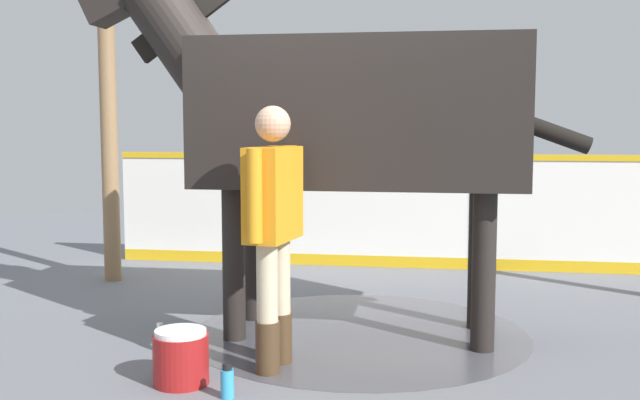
{
  "coord_description": "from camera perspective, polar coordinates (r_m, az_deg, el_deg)",
  "views": [
    {
      "loc": [
        -1.32,
        -5.27,
        1.52
      ],
      "look_at": [
        -0.2,
        -0.47,
        1.01
      ],
      "focal_mm": 42.09,
      "sensor_mm": 36.0,
      "label": 1
    }
  ],
  "objects": [
    {
      "name": "ground_plane",
      "position": [
        5.65,
        0.89,
        -9.85
      ],
      "size": [
        16.0,
        16.0,
        0.02
      ],
      "primitive_type": "cube",
      "color": "slate"
    },
    {
      "name": "wet_patch",
      "position": [
        5.53,
        3.0,
        -10.06
      ],
      "size": [
        2.44,
        2.44,
        0.0
      ],
      "primitive_type": "cylinder",
      "color": "#4C4C54",
      "rests_on": "ground"
    },
    {
      "name": "barrier_wall",
      "position": [
        7.94,
        4.91,
        -1.1
      ],
      "size": [
        5.39,
        2.24,
        1.2
      ],
      "color": "white",
      "rests_on": "ground"
    },
    {
      "name": "roof_post_near",
      "position": [
        7.45,
        -15.76,
        5.64
      ],
      "size": [
        0.16,
        0.16,
        3.04
      ],
      "primitive_type": "cylinder",
      "color": "olive",
      "rests_on": "ground"
    },
    {
      "name": "horse",
      "position": [
        5.34,
        1.71,
        6.74
      ],
      "size": [
        3.48,
        1.8,
        2.78
      ],
      "rotation": [
        0.0,
        0.0,
        2.76
      ],
      "color": "black",
      "rests_on": "ground"
    },
    {
      "name": "handler",
      "position": [
        4.59,
        -3.57,
        -1.52
      ],
      "size": [
        0.43,
        0.58,
        1.63
      ],
      "rotation": [
        0.0,
        0.0,
        5.73
      ],
      "color": "#47331E",
      "rests_on": "ground"
    },
    {
      "name": "wash_bucket",
      "position": [
        4.54,
        -10.53,
        -11.67
      ],
      "size": [
        0.33,
        0.33,
        0.32
      ],
      "color": "maroon",
      "rests_on": "ground"
    },
    {
      "name": "bottle_shampoo",
      "position": [
        4.3,
        -7.07,
        -13.59
      ],
      "size": [
        0.08,
        0.08,
        0.2
      ],
      "color": "#3399CC",
      "rests_on": "ground"
    },
    {
      "name": "bottle_spray",
      "position": [
        5.21,
        -12.06,
        -10.24
      ],
      "size": [
        0.06,
        0.06,
        0.19
      ],
      "color": "blue",
      "rests_on": "ground"
    }
  ]
}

